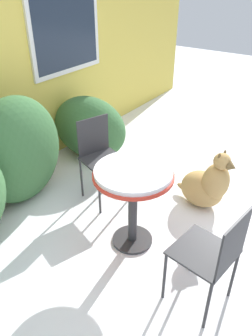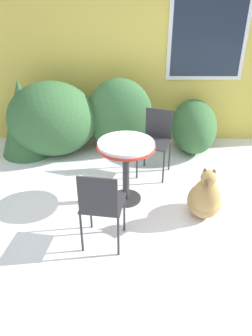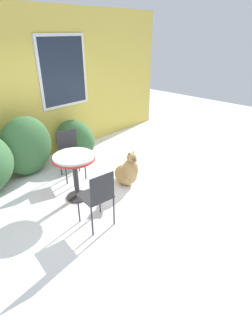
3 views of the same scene
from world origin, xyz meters
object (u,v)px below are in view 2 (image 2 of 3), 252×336
patio_table (126,154)px  dog (205,198)px  patio_chair_near_table (156,139)px  patio_chair_far_side (101,204)px

patio_table → dog: 1.06m
patio_chair_near_table → dog: 1.20m
patio_table → patio_chair_far_side: patio_chair_far_side is taller
patio_table → patio_chair_near_table: 0.83m
patio_chair_far_side → dog: patio_chair_far_side is taller
patio_chair_near_table → dog: (0.51, -1.05, -0.27)m
patio_table → dog: patio_table is taller
patio_chair_near_table → dog: patio_chair_near_table is taller
patio_chair_far_side → dog: 1.29m
patio_chair_near_table → dog: bearing=-45.3°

